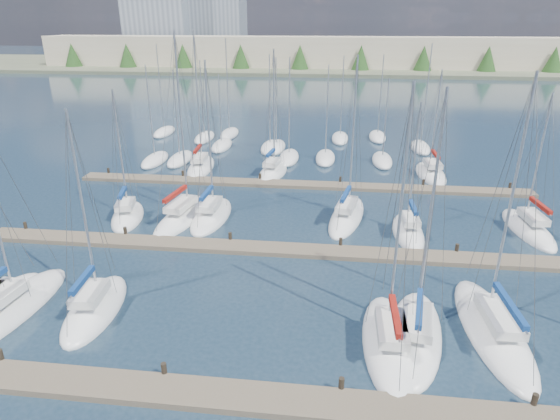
# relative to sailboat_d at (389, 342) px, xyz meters

# --- Properties ---
(ground) EXTENTS (400.00, 400.00, 0.00)m
(ground) POSITION_rel_sailboat_d_xyz_m (-6.39, 53.53, -0.18)
(ground) COLOR #233747
(ground) RESTS_ON ground
(dock_near) EXTENTS (44.00, 1.93, 1.10)m
(dock_near) POSITION_rel_sailboat_d_xyz_m (-6.39, -4.46, -0.03)
(dock_near) COLOR #6B5E4C
(dock_near) RESTS_ON ground
(dock_mid) EXTENTS (44.00, 1.93, 1.10)m
(dock_mid) POSITION_rel_sailboat_d_xyz_m (-6.39, 9.54, -0.03)
(dock_mid) COLOR #6B5E4C
(dock_mid) RESTS_ON ground
(dock_far) EXTENTS (44.00, 1.93, 1.10)m
(dock_far) POSITION_rel_sailboat_d_xyz_m (-6.39, 23.54, -0.03)
(dock_far) COLOR #6B5E4C
(dock_far) RESTS_ON ground
(sailboat_d) EXTENTS (2.61, 8.33, 13.63)m
(sailboat_d) POSITION_rel_sailboat_d_xyz_m (0.00, 0.00, 0.00)
(sailboat_d) COLOR white
(sailboat_d) RESTS_ON ground
(sailboat_c) EXTENTS (3.29, 7.25, 11.98)m
(sailboat_c) POSITION_rel_sailboat_d_xyz_m (-16.11, 1.13, -0.01)
(sailboat_c) COLOR white
(sailboat_c) RESTS_ON ground
(sailboat_o) EXTENTS (3.41, 7.25, 13.26)m
(sailboat_o) POSITION_rel_sailboat_d_xyz_m (-9.46, 27.14, 0.01)
(sailboat_o) COLOR white
(sailboat_o) RESTS_ON ground
(sailboat_q) EXTENTS (3.03, 7.88, 11.41)m
(sailboat_q) POSITION_rel_sailboat_d_xyz_m (7.06, 28.63, -0.01)
(sailboat_q) COLOR white
(sailboat_q) RESTS_ON ground
(sailboat_f) EXTENTS (3.24, 9.99, 13.92)m
(sailboat_f) POSITION_rel_sailboat_d_xyz_m (5.50, 1.71, -0.01)
(sailboat_f) COLOR white
(sailboat_f) RESTS_ON ground
(sailboat_l) EXTENTS (2.33, 6.80, 10.62)m
(sailboat_l) POSITION_rel_sailboat_d_xyz_m (2.75, 13.58, -0.00)
(sailboat_l) COLOR white
(sailboat_l) RESTS_ON ground
(sailboat_k) EXTENTS (4.12, 9.23, 13.54)m
(sailboat_k) POSITION_rel_sailboat_d_xyz_m (-1.86, 16.07, 0.00)
(sailboat_k) COLOR white
(sailboat_k) RESTS_ON ground
(sailboat_m) EXTENTS (3.01, 8.04, 11.16)m
(sailboat_m) POSITION_rel_sailboat_d_xyz_m (12.06, 15.22, -0.01)
(sailboat_m) COLOR white
(sailboat_m) RESTS_ON ground
(sailboat_b) EXTENTS (3.82, 9.89, 13.16)m
(sailboat_b) POSITION_rel_sailboat_d_xyz_m (-20.90, 0.25, -0.02)
(sailboat_b) COLOR white
(sailboat_b) RESTS_ON ground
(sailboat_e) EXTENTS (4.17, 8.72, 13.32)m
(sailboat_e) POSITION_rel_sailboat_d_xyz_m (1.40, 0.74, -0.00)
(sailboat_e) COLOR white
(sailboat_e) RESTS_ON ground
(sailboat_n) EXTENTS (3.19, 8.55, 15.02)m
(sailboat_n) POSITION_rel_sailboat_d_xyz_m (-17.52, 28.00, 0.01)
(sailboat_n) COLOR white
(sailboat_n) RESTS_ON ground
(sailboat_h) EXTENTS (3.93, 6.76, 11.06)m
(sailboat_h) POSITION_rel_sailboat_d_xyz_m (-19.80, 13.98, -0.00)
(sailboat_h) COLOR white
(sailboat_h) RESTS_ON ground
(sailboat_j) EXTENTS (2.92, 7.86, 13.18)m
(sailboat_j) POSITION_rel_sailboat_d_xyz_m (-12.95, 14.87, -0.00)
(sailboat_j) COLOR white
(sailboat_j) RESTS_ON ground
(sailboat_i) EXTENTS (4.03, 9.70, 15.18)m
(sailboat_i) POSITION_rel_sailboat_d_xyz_m (-15.20, 14.62, 0.00)
(sailboat_i) COLOR white
(sailboat_i) RESTS_ON ground
(distant_boats) EXTENTS (36.93, 20.75, 13.30)m
(distant_boats) POSITION_rel_sailboat_d_xyz_m (-10.74, 37.29, 0.11)
(distant_boats) COLOR #9EA0A5
(distant_boats) RESTS_ON ground
(shoreline) EXTENTS (400.00, 60.00, 38.00)m
(shoreline) POSITION_rel_sailboat_d_xyz_m (-19.69, 143.30, 7.26)
(shoreline) COLOR #666B51
(shoreline) RESTS_ON ground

